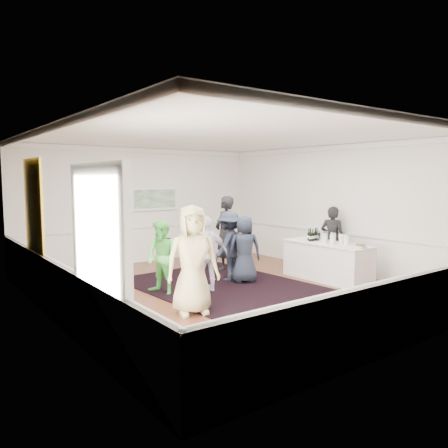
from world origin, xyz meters
TOP-DOWN VIEW (x-y plane):
  - floor at (0.00, 0.00)m, footprint 8.00×8.00m
  - ceiling at (0.00, 0.00)m, footprint 7.00×8.00m
  - wall_left at (-3.50, 0.00)m, footprint 0.02×8.00m
  - wall_right at (3.50, 0.00)m, footprint 0.02×8.00m
  - wall_back at (0.00, 4.00)m, footprint 7.00×0.02m
  - wall_front at (0.00, -4.00)m, footprint 7.00×0.02m
  - wainscoting at (0.00, 0.00)m, footprint 7.00×8.00m
  - mirror at (-3.45, 1.30)m, footprint 0.05×1.25m
  - doorway at (-3.45, -1.90)m, footprint 0.10×1.78m
  - landscape_painting at (0.40, 3.95)m, footprint 1.44×0.06m
  - area_rug at (0.18, 0.39)m, footprint 3.46×4.41m
  - serving_table at (2.47, -0.60)m, footprint 0.82×2.16m
  - bartender at (3.20, -0.14)m, footprint 0.59×0.71m
  - guest_tan at (-1.41, -0.89)m, footprint 1.07×0.85m
  - guest_green at (-1.20, 0.60)m, footprint 0.77×0.88m
  - guest_lilac at (-0.36, 0.19)m, footprint 0.97×0.51m
  - guest_dark_a at (0.63, 0.74)m, footprint 1.18×0.91m
  - guest_dark_b at (1.25, 1.73)m, footprint 0.82×0.68m
  - guest_navy at (0.77, 0.35)m, footprint 0.88×0.77m
  - wine_bottles at (2.48, -0.14)m, footprint 0.39×0.24m
  - juice_pitchers at (2.47, -0.83)m, footprint 0.41×0.55m
  - ice_bucket at (2.55, -0.38)m, footprint 0.26×0.26m
  - nut_bowl at (2.44, -1.51)m, footprint 0.27×0.27m

SIDE VIEW (x-z plane):
  - floor at x=0.00m, z-range 0.00..0.00m
  - area_rug at x=0.18m, z-range 0.00..0.02m
  - serving_table at x=2.47m, z-range 0.00..0.88m
  - wainscoting at x=0.00m, z-range 0.00..1.00m
  - guest_green at x=-1.20m, z-range 0.00..1.51m
  - guest_navy at x=0.77m, z-range 0.00..1.52m
  - guest_lilac at x=-0.36m, z-range 0.00..1.59m
  - guest_dark_a at x=0.63m, z-range 0.00..1.60m
  - bartender at x=3.20m, z-range 0.00..1.67m
  - nut_bowl at x=2.44m, z-range 0.87..0.95m
  - guest_tan at x=-1.41m, z-range 0.00..1.91m
  - guest_dark_b at x=1.25m, z-range 0.00..1.91m
  - ice_bucket at x=2.55m, z-range 0.87..1.11m
  - juice_pitchers at x=2.47m, z-range 0.87..1.11m
  - wine_bottles at x=2.48m, z-range 0.87..1.18m
  - doorway at x=-3.45m, z-range 0.14..2.70m
  - wall_left at x=-3.50m, z-range 0.00..3.20m
  - wall_right at x=3.50m, z-range 0.00..3.20m
  - wall_back at x=0.00m, z-range 0.00..3.20m
  - wall_front at x=0.00m, z-range 0.00..3.20m
  - landscape_painting at x=0.40m, z-range 1.45..2.11m
  - mirror at x=-3.45m, z-range 0.88..2.73m
  - ceiling at x=0.00m, z-range 3.19..3.21m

